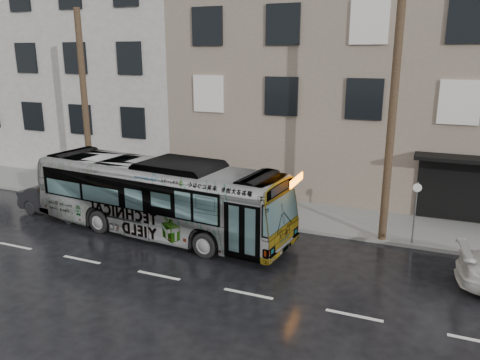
# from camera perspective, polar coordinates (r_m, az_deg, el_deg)

# --- Properties ---
(ground) EXTENTS (120.00, 120.00, 0.00)m
(ground) POSITION_cam_1_polar(r_m,az_deg,el_deg) (17.99, -5.60, -8.22)
(ground) COLOR black
(ground) RESTS_ON ground
(sidewalk) EXTENTS (90.00, 3.60, 0.15)m
(sidewalk) POSITION_cam_1_polar(r_m,az_deg,el_deg) (22.11, 0.39, -3.44)
(sidewalk) COLOR gray
(sidewalk) RESTS_ON ground
(building_taupe) EXTENTS (20.00, 12.00, 11.00)m
(building_taupe) POSITION_cam_1_polar(r_m,az_deg,el_deg) (27.41, 16.79, 11.11)
(building_taupe) COLOR gray
(building_taupe) RESTS_ON ground
(building_grey) EXTENTS (26.00, 15.00, 16.00)m
(building_grey) POSITION_cam_1_polar(r_m,az_deg,el_deg) (38.70, -20.20, 15.51)
(building_grey) COLOR beige
(building_grey) RESTS_ON ground
(utility_pole_front) EXTENTS (0.30, 0.30, 9.00)m
(utility_pole_front) POSITION_cam_1_polar(r_m,az_deg,el_deg) (18.03, 17.99, 6.56)
(utility_pole_front) COLOR brown
(utility_pole_front) RESTS_ON sidewalk
(utility_pole_rear) EXTENTS (0.30, 0.30, 9.00)m
(utility_pole_rear) POSITION_cam_1_polar(r_m,az_deg,el_deg) (23.70, -18.37, 8.39)
(utility_pole_rear) COLOR brown
(utility_pole_rear) RESTS_ON sidewalk
(sign_post) EXTENTS (0.06, 0.06, 2.40)m
(sign_post) POSITION_cam_1_polar(r_m,az_deg,el_deg) (18.71, 20.53, -3.79)
(sign_post) COLOR slate
(sign_post) RESTS_ON sidewalk
(bus) EXTENTS (11.38, 3.72, 3.11)m
(bus) POSITION_cam_1_polar(r_m,az_deg,el_deg) (19.11, -9.93, -2.00)
(bus) COLOR #B2B2B2
(bus) RESTS_ON ground
(dark_sedan) EXTENTS (4.37, 1.94, 1.39)m
(dark_sedan) POSITION_cam_1_polar(r_m,az_deg,el_deg) (22.69, -21.02, -2.34)
(dark_sedan) COLOR black
(dark_sedan) RESTS_ON ground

